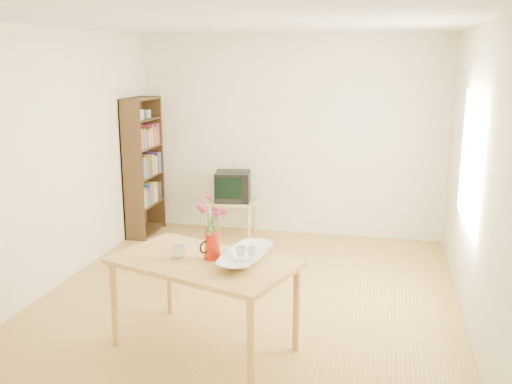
% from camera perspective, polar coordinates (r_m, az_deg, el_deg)
% --- Properties ---
extents(room, '(4.50, 4.50, 4.50)m').
position_cam_1_polar(room, '(5.29, -0.41, 2.44)').
color(room, '#A17C39').
rests_on(room, ground).
extents(table, '(1.60, 1.21, 0.75)m').
position_cam_1_polar(table, '(4.55, -5.26, -7.75)').
color(table, '#B6893E').
rests_on(table, ground).
extents(tv_stand, '(0.60, 0.45, 0.46)m').
position_cam_1_polar(tv_stand, '(7.53, -2.32, -1.40)').
color(tv_stand, tan).
rests_on(tv_stand, ground).
extents(bookshelf, '(0.28, 0.70, 1.80)m').
position_cam_1_polar(bookshelf, '(7.61, -11.17, 2.02)').
color(bookshelf, black).
rests_on(bookshelf, ground).
extents(pitcher, '(0.15, 0.20, 0.21)m').
position_cam_1_polar(pitcher, '(4.52, -4.39, -5.48)').
color(pitcher, red).
rests_on(pitcher, table).
extents(flowers, '(0.24, 0.24, 0.34)m').
position_cam_1_polar(flowers, '(4.44, -4.45, -2.11)').
color(flowers, '#D23176').
rests_on(flowers, pitcher).
extents(mug, '(0.12, 0.12, 0.09)m').
position_cam_1_polar(mug, '(4.60, -7.75, -5.93)').
color(mug, white).
rests_on(mug, table).
extents(bowl, '(0.51, 0.51, 0.43)m').
position_cam_1_polar(bowl, '(4.42, -1.06, -4.27)').
color(bowl, white).
rests_on(bowl, table).
extents(teacup_a, '(0.08, 0.08, 0.07)m').
position_cam_1_polar(teacup_a, '(4.44, -1.56, -4.74)').
color(teacup_a, white).
rests_on(teacup_a, bowl).
extents(teacup_b, '(0.07, 0.07, 0.06)m').
position_cam_1_polar(teacup_b, '(4.44, -0.43, -4.78)').
color(teacup_b, white).
rests_on(teacup_b, bowl).
extents(television, '(0.51, 0.48, 0.38)m').
position_cam_1_polar(television, '(7.48, -2.32, 0.63)').
color(television, black).
rests_on(television, tv_stand).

